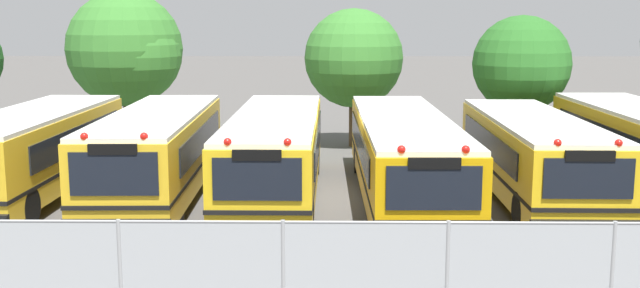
{
  "coord_description": "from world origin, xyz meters",
  "views": [
    {
      "loc": [
        -0.34,
        -21.15,
        5.18
      ],
      "look_at": [
        -0.63,
        0.0,
        1.6
      ],
      "focal_mm": 42.22,
      "sensor_mm": 36.0,
      "label": 1
    }
  ],
  "objects_px": {
    "school_bus_1": "(158,151)",
    "tree_2": "(350,57)",
    "school_bus_0": "(34,150)",
    "school_bus_4": "(533,154)",
    "tree_1": "(128,51)",
    "school_bus_2": "(276,152)",
    "school_bus_3": "(404,154)",
    "tree_3": "(518,65)"
  },
  "relations": [
    {
      "from": "tree_2",
      "to": "tree_3",
      "type": "height_order",
      "value": "tree_2"
    },
    {
      "from": "school_bus_0",
      "to": "tree_2",
      "type": "height_order",
      "value": "tree_2"
    },
    {
      "from": "school_bus_2",
      "to": "tree_1",
      "type": "relative_size",
      "value": 1.72
    },
    {
      "from": "school_bus_2",
      "to": "tree_3",
      "type": "xyz_separation_m",
      "value": [
        8.58,
        7.07,
        2.06
      ]
    },
    {
      "from": "school_bus_0",
      "to": "school_bus_1",
      "type": "bearing_deg",
      "value": 175.87
    },
    {
      "from": "school_bus_0",
      "to": "tree_1",
      "type": "relative_size",
      "value": 1.55
    },
    {
      "from": "school_bus_0",
      "to": "school_bus_4",
      "type": "xyz_separation_m",
      "value": [
        14.36,
        -0.23,
        -0.06
      ]
    },
    {
      "from": "school_bus_1",
      "to": "school_bus_4",
      "type": "distance_m",
      "value": 10.7
    },
    {
      "from": "school_bus_3",
      "to": "school_bus_4",
      "type": "xyz_separation_m",
      "value": [
        3.7,
        0.2,
        -0.02
      ]
    },
    {
      "from": "school_bus_1",
      "to": "tree_3",
      "type": "relative_size",
      "value": 1.87
    },
    {
      "from": "tree_2",
      "to": "school_bus_1",
      "type": "bearing_deg",
      "value": -122.06
    },
    {
      "from": "tree_1",
      "to": "school_bus_0",
      "type": "bearing_deg",
      "value": -92.36
    },
    {
      "from": "school_bus_1",
      "to": "tree_2",
      "type": "relative_size",
      "value": 1.78
    },
    {
      "from": "school_bus_2",
      "to": "school_bus_1",
      "type": "bearing_deg",
      "value": 3.08
    },
    {
      "from": "school_bus_4",
      "to": "school_bus_3",
      "type": "bearing_deg",
      "value": 3.78
    },
    {
      "from": "tree_3",
      "to": "tree_1",
      "type": "bearing_deg",
      "value": 171.37
    },
    {
      "from": "school_bus_2",
      "to": "tree_3",
      "type": "height_order",
      "value": "tree_3"
    },
    {
      "from": "school_bus_1",
      "to": "school_bus_0",
      "type": "bearing_deg",
      "value": -6.16
    },
    {
      "from": "school_bus_2",
      "to": "school_bus_3",
      "type": "xyz_separation_m",
      "value": [
        3.65,
        -0.3,
        -0.01
      ]
    },
    {
      "from": "school_bus_2",
      "to": "tree_2",
      "type": "height_order",
      "value": "tree_2"
    },
    {
      "from": "school_bus_4",
      "to": "tree_1",
      "type": "height_order",
      "value": "tree_1"
    },
    {
      "from": "school_bus_4",
      "to": "tree_2",
      "type": "bearing_deg",
      "value": -60.57
    },
    {
      "from": "tree_3",
      "to": "school_bus_2",
      "type": "bearing_deg",
      "value": -140.53
    },
    {
      "from": "tree_2",
      "to": "school_bus_2",
      "type": "bearing_deg",
      "value": -104.79
    },
    {
      "from": "school_bus_4",
      "to": "tree_1",
      "type": "relative_size",
      "value": 1.57
    },
    {
      "from": "school_bus_2",
      "to": "school_bus_3",
      "type": "height_order",
      "value": "school_bus_2"
    },
    {
      "from": "school_bus_4",
      "to": "tree_3",
      "type": "relative_size",
      "value": 1.86
    },
    {
      "from": "school_bus_4",
      "to": "school_bus_0",
      "type": "bearing_deg",
      "value": -0.28
    },
    {
      "from": "school_bus_0",
      "to": "school_bus_4",
      "type": "bearing_deg",
      "value": 179.67
    },
    {
      "from": "school_bus_3",
      "to": "tree_3",
      "type": "height_order",
      "value": "tree_3"
    },
    {
      "from": "school_bus_1",
      "to": "school_bus_2",
      "type": "xyz_separation_m",
      "value": [
        3.35,
        0.17,
        -0.03
      ]
    },
    {
      "from": "school_bus_2",
      "to": "school_bus_4",
      "type": "relative_size",
      "value": 1.09
    },
    {
      "from": "school_bus_1",
      "to": "tree_3",
      "type": "distance_m",
      "value": 14.1
    },
    {
      "from": "school_bus_3",
      "to": "tree_1",
      "type": "relative_size",
      "value": 1.86
    },
    {
      "from": "tree_2",
      "to": "school_bus_4",
      "type": "bearing_deg",
      "value": -61.21
    },
    {
      "from": "school_bus_1",
      "to": "school_bus_3",
      "type": "bearing_deg",
      "value": 177.49
    },
    {
      "from": "school_bus_0",
      "to": "school_bus_4",
      "type": "height_order",
      "value": "school_bus_0"
    },
    {
      "from": "school_bus_2",
      "to": "school_bus_4",
      "type": "bearing_deg",
      "value": 179.46
    },
    {
      "from": "tree_2",
      "to": "tree_1",
      "type": "bearing_deg",
      "value": 177.39
    },
    {
      "from": "school_bus_1",
      "to": "tree_2",
      "type": "bearing_deg",
      "value": -123.51
    },
    {
      "from": "school_bus_3",
      "to": "tree_2",
      "type": "xyz_separation_m",
      "value": [
        -1.28,
        9.26,
        2.27
      ]
    },
    {
      "from": "school_bus_3",
      "to": "tree_1",
      "type": "bearing_deg",
      "value": -44.0
    }
  ]
}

